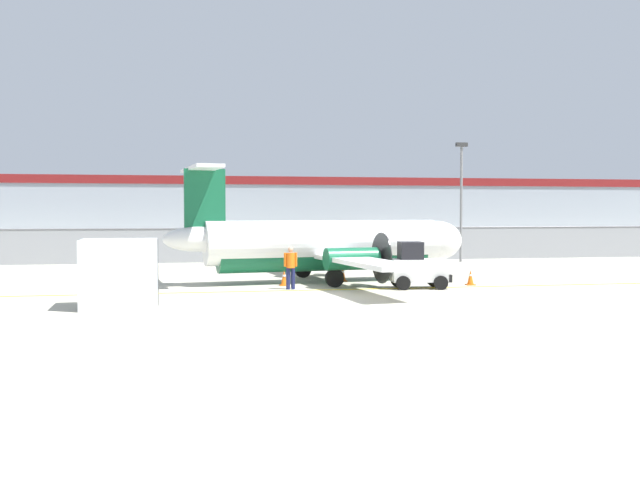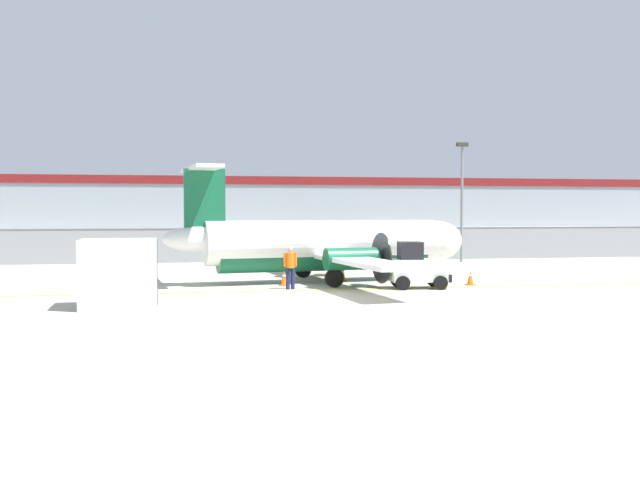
% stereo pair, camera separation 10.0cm
% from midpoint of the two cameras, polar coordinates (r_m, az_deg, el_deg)
% --- Properties ---
extents(ground_plane, '(140.00, 140.00, 0.01)m').
position_cam_midpoint_polar(ground_plane, '(28.18, 1.22, -3.99)').
color(ground_plane, '#B2AD99').
extents(perimeter_fence, '(98.00, 0.10, 2.10)m').
position_cam_midpoint_polar(perimeter_fence, '(43.85, -3.00, -0.27)').
color(perimeter_fence, gray).
rests_on(perimeter_fence, ground).
extents(parking_lot_strip, '(98.00, 17.00, 0.12)m').
position_cam_midpoint_polar(parking_lot_strip, '(55.31, -4.53, -0.83)').
color(parking_lot_strip, '#38383A').
rests_on(parking_lot_strip, ground).
extents(background_building, '(91.00, 8.10, 6.50)m').
position_cam_midpoint_polar(background_building, '(73.64, -6.01, 2.44)').
color(background_building, '#A8B2BC').
rests_on(background_building, ground).
extents(commuter_airplane, '(13.71, 16.07, 4.92)m').
position_cam_midpoint_polar(commuter_airplane, '(31.22, 0.84, -0.43)').
color(commuter_airplane, white).
rests_on(commuter_airplane, ground).
extents(baggage_tug, '(2.44, 1.60, 1.88)m').
position_cam_midpoint_polar(baggage_tug, '(28.85, 7.90, -2.17)').
color(baggage_tug, silver).
rests_on(baggage_tug, ground).
extents(ground_crew_worker, '(0.55, 0.36, 1.70)m').
position_cam_midpoint_polar(ground_crew_worker, '(28.28, -2.29, -2.04)').
color(ground_crew_worker, '#191E4C').
rests_on(ground_crew_worker, ground).
extents(cargo_container, '(2.48, 2.10, 2.20)m').
position_cam_midpoint_polar(cargo_container, '(23.88, -15.68, -2.58)').
color(cargo_container, silver).
rests_on(cargo_container, ground).
extents(traffic_cone_near_left, '(0.36, 0.36, 0.64)m').
position_cam_midpoint_polar(traffic_cone_near_left, '(30.54, 12.03, -2.97)').
color(traffic_cone_near_left, orange).
rests_on(traffic_cone_near_left, ground).
extents(traffic_cone_near_right, '(0.36, 0.36, 0.64)m').
position_cam_midpoint_polar(traffic_cone_near_right, '(31.54, 1.92, -2.75)').
color(traffic_cone_near_right, orange).
rests_on(traffic_cone_near_right, ground).
extents(traffic_cone_far_left, '(0.36, 0.36, 0.64)m').
position_cam_midpoint_polar(traffic_cone_far_left, '(29.69, -2.81, -3.07)').
color(traffic_cone_far_left, orange).
rests_on(traffic_cone_far_left, ground).
extents(parked_car_0, '(4.38, 2.42, 1.58)m').
position_cam_midpoint_polar(parked_car_0, '(54.99, -21.02, -0.13)').
color(parked_car_0, silver).
rests_on(parked_car_0, parking_lot_strip).
extents(parked_car_1, '(4.34, 2.30, 1.58)m').
position_cam_midpoint_polar(parked_car_1, '(48.68, -14.21, -0.35)').
color(parked_car_1, red).
rests_on(parked_car_1, parking_lot_strip).
extents(parked_car_2, '(4.37, 2.38, 1.58)m').
position_cam_midpoint_polar(parked_car_2, '(56.14, -9.04, 0.04)').
color(parked_car_2, '#19662D').
rests_on(parked_car_2, parking_lot_strip).
extents(parked_car_3, '(4.34, 2.30, 1.58)m').
position_cam_midpoint_polar(parked_car_3, '(50.35, -3.74, -0.19)').
color(parked_car_3, '#19662D').
rests_on(parked_car_3, parking_lot_strip).
extents(parked_car_4, '(4.24, 2.08, 1.58)m').
position_cam_midpoint_polar(parked_car_4, '(62.27, -0.02, 0.30)').
color(parked_car_4, '#19662D').
rests_on(parked_car_4, parking_lot_strip).
extents(parked_car_5, '(4.37, 2.37, 1.58)m').
position_cam_midpoint_polar(parked_car_5, '(61.58, 3.27, 0.27)').
color(parked_car_5, red).
rests_on(parked_car_5, parking_lot_strip).
extents(parked_car_6, '(4.35, 2.32, 1.58)m').
position_cam_midpoint_polar(parked_car_6, '(57.98, 9.19, 0.12)').
color(parked_car_6, red).
rests_on(parked_car_6, parking_lot_strip).
extents(apron_light_pole, '(0.70, 0.30, 7.27)m').
position_cam_midpoint_polar(apron_light_pole, '(44.39, 11.35, 3.83)').
color(apron_light_pole, slate).
rests_on(apron_light_pole, ground).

